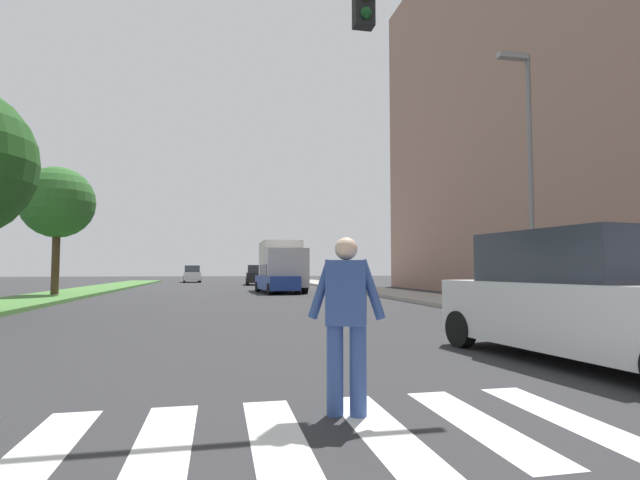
% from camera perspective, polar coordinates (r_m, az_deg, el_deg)
% --- Properties ---
extents(ground_plane, '(140.00, 140.00, 0.00)m').
position_cam_1_polar(ground_plane, '(25.62, -10.78, -6.48)').
color(ground_plane, '#2D2D30').
extents(crosswalk, '(5.85, 2.20, 0.01)m').
position_cam_1_polar(crosswalk, '(4.29, -5.07, -22.21)').
color(crosswalk, silver).
rests_on(crosswalk, ground_plane).
extents(median_strip, '(3.23, 64.00, 0.15)m').
position_cam_1_polar(median_strip, '(24.86, -30.15, -6.00)').
color(median_strip, '#477A38').
rests_on(median_strip, ground_plane).
extents(tree_distant, '(3.47, 3.47, 6.23)m').
position_cam_1_polar(tree_distant, '(26.94, -28.56, 3.87)').
color(tree_distant, '#4C3823').
rests_on(tree_distant, median_strip).
extents(sidewalk_right, '(3.00, 64.00, 0.15)m').
position_cam_1_polar(sidewalk_right, '(25.37, 9.66, -6.35)').
color(sidewalk_right, '#9E9991').
rests_on(sidewalk_right, ground_plane).
extents(street_lamp_right, '(1.02, 0.24, 7.50)m').
position_cam_1_polar(street_lamp_right, '(15.31, 23.26, 8.94)').
color(street_lamp_right, slate).
rests_on(street_lamp_right, sidewalk_right).
extents(pedestrian_performer, '(0.73, 0.35, 1.69)m').
position_cam_1_polar(pedestrian_performer, '(4.67, 3.13, -8.98)').
color(pedestrian_performer, '#334C8C').
rests_on(pedestrian_performer, ground_plane).
extents(suv_crossing, '(2.53, 4.81, 1.97)m').
position_cam_1_polar(suv_crossing, '(8.27, 28.50, -6.18)').
color(suv_crossing, silver).
rests_on(suv_crossing, ground_plane).
extents(sedan_midblock, '(2.19, 4.55, 1.63)m').
position_cam_1_polar(sedan_midblock, '(27.89, -5.16, -4.71)').
color(sedan_midblock, navy).
rests_on(sedan_midblock, ground_plane).
extents(sedan_distant, '(1.95, 4.50, 1.73)m').
position_cam_1_polar(sedan_distant, '(42.94, -7.51, -4.19)').
color(sedan_distant, black).
rests_on(sedan_distant, ground_plane).
extents(sedan_far_horizon, '(2.06, 4.62, 1.75)m').
position_cam_1_polar(sedan_far_horizon, '(52.46, -14.86, -3.96)').
color(sedan_far_horizon, silver).
rests_on(sedan_far_horizon, ground_plane).
extents(truck_box_delivery, '(2.40, 6.20, 3.10)m').
position_cam_1_polar(truck_box_delivery, '(29.74, -4.56, -2.95)').
color(truck_box_delivery, '#B7B7BC').
rests_on(truck_box_delivery, ground_plane).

